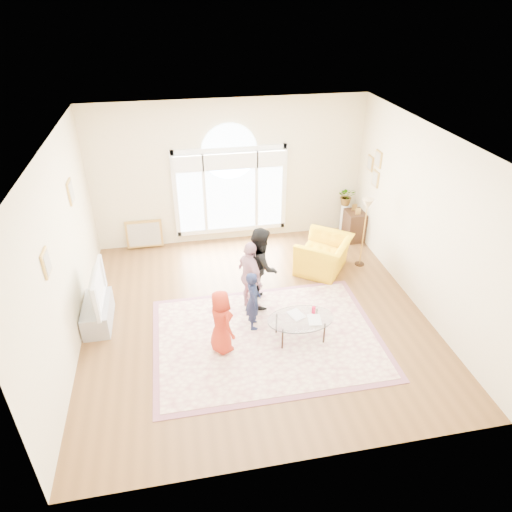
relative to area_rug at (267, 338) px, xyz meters
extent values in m
plane|color=brown|center=(-0.08, 0.66, -0.01)|extent=(6.00, 6.00, 0.00)
plane|color=beige|center=(-0.08, 3.66, 1.59)|extent=(6.00, 0.00, 6.00)
plane|color=beige|center=(-0.08, -2.34, 1.59)|extent=(6.00, 0.00, 6.00)
plane|color=beige|center=(-3.08, 0.66, 1.59)|extent=(0.00, 6.00, 6.00)
plane|color=beige|center=(2.92, 0.66, 1.59)|extent=(0.00, 6.00, 6.00)
plane|color=white|center=(-0.08, 0.66, 3.19)|extent=(6.00, 6.00, 0.00)
cube|color=white|center=(-0.08, 3.62, 0.24)|extent=(2.50, 0.08, 0.10)
cube|color=white|center=(-0.08, 3.62, 2.14)|extent=(2.50, 0.08, 0.10)
cube|color=white|center=(-1.30, 3.62, 1.19)|extent=(0.10, 0.08, 2.00)
cube|color=white|center=(1.14, 3.62, 1.19)|extent=(0.10, 0.08, 2.00)
cube|color=#C6E2FF|center=(-0.97, 3.62, 1.19)|extent=(0.55, 0.02, 1.80)
cube|color=#C6E2FF|center=(0.82, 3.62, 1.19)|extent=(0.55, 0.02, 1.80)
cube|color=#C6E2FF|center=(-0.08, 3.62, 1.19)|extent=(1.10, 0.02, 1.80)
cylinder|color=#C6E2FF|center=(-0.08, 3.62, 2.09)|extent=(1.20, 0.02, 1.20)
cube|color=white|center=(-0.66, 3.61, 1.19)|extent=(0.07, 0.04, 1.80)
cube|color=white|center=(0.51, 3.61, 1.19)|extent=(0.07, 0.04, 1.80)
cube|color=white|center=(-0.97, 3.54, 1.91)|extent=(0.65, 0.12, 0.35)
cube|color=white|center=(-0.08, 3.54, 1.91)|extent=(1.20, 0.12, 0.35)
cube|color=white|center=(0.82, 3.54, 1.91)|extent=(0.65, 0.12, 0.35)
cube|color=tan|center=(-3.06, 1.96, 2.09)|extent=(0.03, 0.34, 0.40)
cube|color=#ADA38E|center=(-3.04, 1.96, 2.09)|extent=(0.01, 0.28, 0.34)
cube|color=tan|center=(-3.06, -0.24, 1.99)|extent=(0.03, 0.30, 0.36)
cube|color=#ADA38E|center=(-3.04, -0.24, 1.99)|extent=(0.01, 0.24, 0.30)
cube|color=tan|center=(2.90, 2.71, 2.04)|extent=(0.03, 0.28, 0.34)
cube|color=#ADA38E|center=(2.89, 2.71, 2.04)|extent=(0.01, 0.22, 0.28)
cube|color=tan|center=(2.90, 2.71, 1.61)|extent=(0.03, 0.28, 0.34)
cube|color=#ADA38E|center=(2.89, 2.71, 1.61)|extent=(0.01, 0.22, 0.28)
cube|color=tan|center=(2.90, 3.06, 1.83)|extent=(0.03, 0.26, 0.32)
cube|color=#ADA38E|center=(2.89, 3.06, 1.83)|extent=(0.01, 0.20, 0.26)
cube|color=beige|center=(0.00, 0.00, 0.00)|extent=(3.60, 2.60, 0.02)
cube|color=#885061|center=(0.00, 0.00, 0.00)|extent=(3.80, 2.80, 0.01)
cube|color=#989AA1|center=(-2.83, 0.96, 0.20)|extent=(0.45, 1.00, 0.42)
imported|color=black|center=(-2.83, 0.96, 0.74)|extent=(0.15, 1.13, 0.65)
cube|color=#64E2E3|center=(-2.74, 0.96, 0.74)|extent=(0.02, 0.93, 0.53)
ellipsoid|color=silver|center=(0.54, -0.10, 0.40)|extent=(1.13, 0.73, 0.02)
cylinder|color=black|center=(0.89, 0.11, 0.19)|extent=(0.03, 0.03, 0.40)
cylinder|color=black|center=(0.18, 0.10, 0.19)|extent=(0.03, 0.03, 0.40)
cylinder|color=black|center=(0.89, -0.30, 0.19)|extent=(0.03, 0.03, 0.40)
cylinder|color=black|center=(0.19, -0.31, 0.19)|extent=(0.03, 0.03, 0.40)
imported|color=#B2A58C|center=(0.38, -0.05, 0.42)|extent=(0.31, 0.35, 0.03)
imported|color=#B2A58C|center=(0.64, -0.18, 0.42)|extent=(0.26, 0.32, 0.02)
cylinder|color=red|center=(0.79, 0.00, 0.47)|extent=(0.07, 0.07, 0.12)
imported|color=gold|center=(1.60, 1.91, 0.35)|extent=(1.43, 1.46, 0.72)
cube|color=black|center=(2.70, 3.05, 0.34)|extent=(0.40, 0.50, 0.70)
cylinder|color=black|center=(2.44, 1.95, 0.00)|extent=(0.20, 0.20, 0.02)
cylinder|color=gold|center=(2.44, 1.95, 0.67)|extent=(0.02, 0.02, 1.35)
cone|color=#CCB284|center=(2.44, 1.95, 1.39)|extent=(0.29, 0.29, 0.22)
cylinder|color=white|center=(2.62, 3.47, 0.34)|extent=(0.20, 0.20, 0.70)
imported|color=#33722D|center=(2.62, 3.47, 0.91)|extent=(0.46, 0.42, 0.44)
cube|color=tan|center=(-2.06, 3.56, -0.01)|extent=(0.80, 0.14, 0.62)
imported|color=#A12715|center=(-0.78, -0.13, 0.57)|extent=(0.55, 0.65, 1.12)
imported|color=#171F3E|center=(-0.17, 0.35, 0.55)|extent=(0.28, 0.41, 1.09)
imported|color=black|center=(0.10, 1.05, 0.77)|extent=(0.66, 0.80, 1.52)
imported|color=#CE95A8|center=(-0.13, 0.87, 0.69)|extent=(0.56, 0.86, 1.36)
camera|label=1|loc=(-1.30, -5.78, 5.14)|focal=32.00mm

